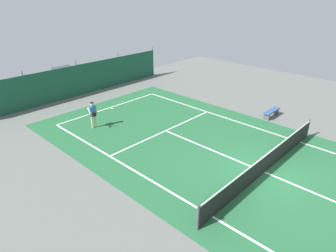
% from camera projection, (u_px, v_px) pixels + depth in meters
% --- Properties ---
extents(ground_plane, '(36.00, 36.00, 0.00)m').
position_uv_depth(ground_plane, '(264.00, 172.00, 14.01)').
color(ground_plane, slate).
extents(court_surface, '(11.02, 26.60, 0.01)m').
position_uv_depth(court_surface, '(264.00, 172.00, 14.01)').
color(court_surface, '#236038').
rests_on(court_surface, ground).
extents(tennis_net, '(10.12, 0.10, 1.10)m').
position_uv_depth(tennis_net, '(266.00, 163.00, 13.80)').
color(tennis_net, black).
rests_on(tennis_net, ground).
extents(back_fence, '(16.30, 0.98, 2.70)m').
position_uv_depth(back_fence, '(76.00, 86.00, 23.97)').
color(back_fence, '#195138').
rests_on(back_fence, ground).
extents(tennis_player, '(0.80, 0.69, 1.64)m').
position_uv_depth(tennis_player, '(93.00, 113.00, 18.04)').
color(tennis_player, '#D8AD8C').
rests_on(tennis_player, ground).
extents(tennis_ball_near_player, '(0.07, 0.07, 0.07)m').
position_uv_depth(tennis_ball_near_player, '(182.00, 134.00, 17.51)').
color(tennis_ball_near_player, '#CCDB33').
rests_on(tennis_ball_near_player, ground).
extents(parked_car, '(2.06, 4.22, 1.68)m').
position_uv_depth(parked_car, '(67.00, 78.00, 25.39)').
color(parked_car, silver).
rests_on(parked_car, ground).
extents(courtside_bench, '(1.60, 0.40, 0.49)m').
position_uv_depth(courtside_bench, '(272.00, 112.00, 19.75)').
color(courtside_bench, '#335184').
rests_on(courtside_bench, ground).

